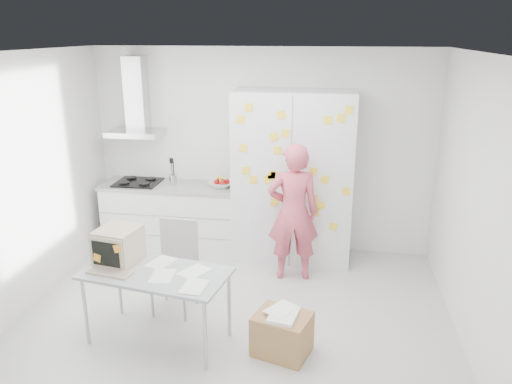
# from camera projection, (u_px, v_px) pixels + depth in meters

# --- Properties ---
(floor) EXTENTS (4.50, 4.00, 0.02)m
(floor) POSITION_uv_depth(u_px,v_px,m) (234.00, 322.00, 5.19)
(floor) COLOR silver
(floor) RESTS_ON ground
(walls) EXTENTS (4.52, 4.01, 2.70)m
(walls) POSITION_uv_depth(u_px,v_px,m) (245.00, 178.00, 5.45)
(walls) COLOR white
(walls) RESTS_ON ground
(ceiling) EXTENTS (4.50, 4.00, 0.02)m
(ceiling) POSITION_uv_depth(u_px,v_px,m) (229.00, 53.00, 4.36)
(ceiling) COLOR white
(ceiling) RESTS_ON walls
(counter_run) EXTENTS (1.84, 0.63, 1.28)m
(counter_run) POSITION_uv_depth(u_px,v_px,m) (172.00, 216.00, 6.82)
(counter_run) COLOR white
(counter_run) RESTS_ON ground
(range_hood) EXTENTS (0.70, 0.48, 1.01)m
(range_hood) POSITION_uv_depth(u_px,v_px,m) (136.00, 105.00, 6.55)
(range_hood) COLOR silver
(range_hood) RESTS_ON walls
(tall_cabinet) EXTENTS (1.50, 0.68, 2.20)m
(tall_cabinet) POSITION_uv_depth(u_px,v_px,m) (293.00, 178.00, 6.36)
(tall_cabinet) COLOR silver
(tall_cabinet) RESTS_ON ground
(person) EXTENTS (0.67, 0.51, 1.68)m
(person) POSITION_uv_depth(u_px,v_px,m) (293.00, 212.00, 5.89)
(person) COLOR #CC4F62
(person) RESTS_ON ground
(desk) EXTENTS (1.45, 0.90, 1.08)m
(desk) POSITION_uv_depth(u_px,v_px,m) (132.00, 257.00, 4.76)
(desk) COLOR #9FA6A9
(desk) RESTS_ON ground
(chair) EXTENTS (0.47, 0.47, 0.98)m
(chair) POSITION_uv_depth(u_px,v_px,m) (176.00, 260.00, 5.31)
(chair) COLOR #A3A3A0
(chair) RESTS_ON ground
(cardboard_box) EXTENTS (0.59, 0.52, 0.43)m
(cardboard_box) POSITION_uv_depth(u_px,v_px,m) (282.00, 333.00, 4.63)
(cardboard_box) COLOR #A97E49
(cardboard_box) RESTS_ON ground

